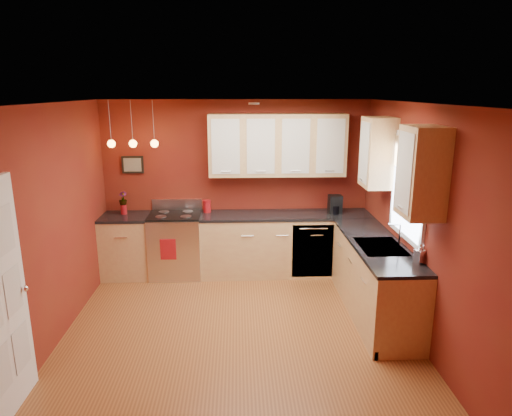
{
  "coord_description": "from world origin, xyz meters",
  "views": [
    {
      "loc": [
        0.02,
        -4.74,
        2.73
      ],
      "look_at": [
        0.25,
        1.0,
        1.24
      ],
      "focal_mm": 32.0,
      "sensor_mm": 36.0,
      "label": 1
    }
  ],
  "objects_px": {
    "gas_range": "(176,244)",
    "coffee_maker": "(335,205)",
    "red_canister": "(207,206)",
    "soap_pump": "(420,253)",
    "sink": "(381,248)"
  },
  "relations": [
    {
      "from": "coffee_maker",
      "to": "gas_range",
      "type": "bearing_deg",
      "value": 175.81
    },
    {
      "from": "sink",
      "to": "red_canister",
      "type": "bearing_deg",
      "value": 142.76
    },
    {
      "from": "gas_range",
      "to": "coffee_maker",
      "type": "height_order",
      "value": "coffee_maker"
    },
    {
      "from": "sink",
      "to": "red_canister",
      "type": "xyz_separation_m",
      "value": [
        -2.15,
        1.64,
        0.12
      ]
    },
    {
      "from": "red_canister",
      "to": "soap_pump",
      "type": "distance_m",
      "value": 3.24
    },
    {
      "from": "gas_range",
      "to": "red_canister",
      "type": "bearing_deg",
      "value": 16.08
    },
    {
      "from": "sink",
      "to": "coffee_maker",
      "type": "relative_size",
      "value": 2.54
    },
    {
      "from": "gas_range",
      "to": "red_canister",
      "type": "height_order",
      "value": "red_canister"
    },
    {
      "from": "red_canister",
      "to": "soap_pump",
      "type": "xyz_separation_m",
      "value": [
        2.4,
        -2.19,
        0.02
      ]
    },
    {
      "from": "gas_range",
      "to": "coffee_maker",
      "type": "distance_m",
      "value": 2.46
    },
    {
      "from": "coffee_maker",
      "to": "soap_pump",
      "type": "xyz_separation_m",
      "value": [
        0.48,
        -2.05,
        -0.02
      ]
    },
    {
      "from": "red_canister",
      "to": "soap_pump",
      "type": "bearing_deg",
      "value": -42.37
    },
    {
      "from": "coffee_maker",
      "to": "soap_pump",
      "type": "relative_size",
      "value": 1.26
    },
    {
      "from": "gas_range",
      "to": "coffee_maker",
      "type": "relative_size",
      "value": 4.03
    },
    {
      "from": "red_canister",
      "to": "coffee_maker",
      "type": "relative_size",
      "value": 0.67
    }
  ]
}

